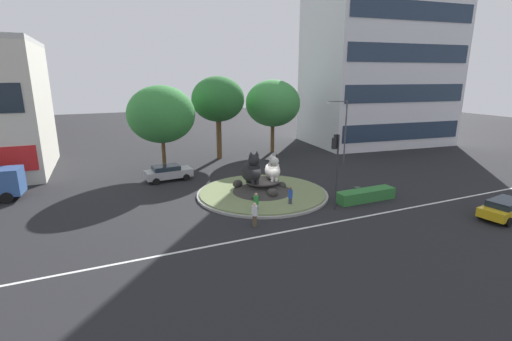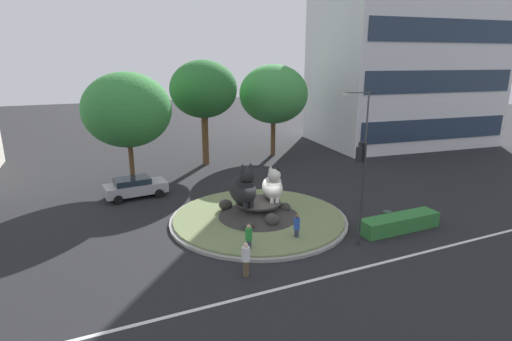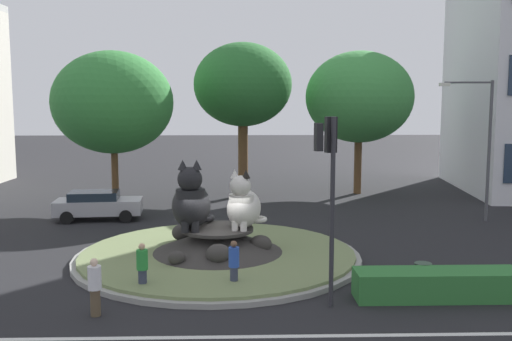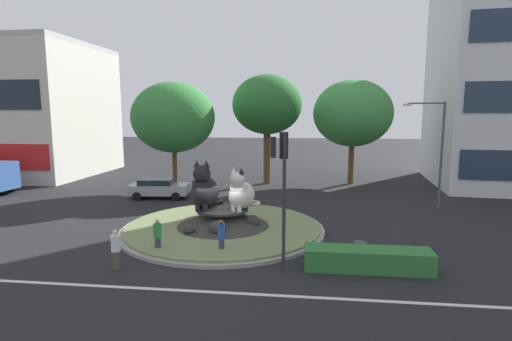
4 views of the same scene
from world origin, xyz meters
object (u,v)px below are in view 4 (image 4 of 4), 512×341
at_px(cat_statue_black, 204,190).
at_px(shophouse_block, 1,110).
at_px(pedestrian_green_shirt, 158,235).
at_px(litter_bin, 360,252).
at_px(broadleaf_tree_behind_island, 173,118).
at_px(streetlight_arm, 437,146).
at_px(hatchback_near_shophouse, 159,188).
at_px(traffic_light_mast, 282,171).
at_px(pedestrian_white_shirt, 116,249).
at_px(third_tree_left, 353,113).
at_px(pedestrian_blue_shirt, 221,236).
at_px(cat_statue_white, 241,194).
at_px(second_tree_near_tower, 267,105).

height_order(cat_statue_black, shophouse_block, shophouse_block).
distance_m(cat_statue_black, pedestrian_green_shirt, 4.26).
distance_m(cat_statue_black, litter_bin, 8.90).
height_order(broadleaf_tree_behind_island, streetlight_arm, broadleaf_tree_behind_island).
bearing_deg(hatchback_near_shophouse, traffic_light_mast, -57.52).
distance_m(streetlight_arm, pedestrian_white_shirt, 20.93).
xyz_separation_m(cat_statue_black, hatchback_near_shophouse, (-5.47, 7.60, -1.43)).
relative_size(traffic_light_mast, third_tree_left, 0.61).
distance_m(shophouse_block, pedestrian_green_shirt, 33.36).
bearing_deg(pedestrian_blue_shirt, broadleaf_tree_behind_island, -14.53).
bearing_deg(traffic_light_mast, third_tree_left, -24.99).
height_order(cat_statue_white, traffic_light_mast, traffic_light_mast).
height_order(second_tree_near_tower, third_tree_left, second_tree_near_tower).
xyz_separation_m(traffic_light_mast, pedestrian_blue_shirt, (-2.81, 1.62, -3.27)).
bearing_deg(litter_bin, shophouse_block, 147.52).
height_order(third_tree_left, litter_bin, third_tree_left).
xyz_separation_m(broadleaf_tree_behind_island, hatchback_near_shophouse, (-0.23, -3.19, -5.22)).
relative_size(second_tree_near_tower, litter_bin, 10.84).
height_order(traffic_light_mast, third_tree_left, third_tree_left).
bearing_deg(cat_statue_white, hatchback_near_shophouse, -120.63).
bearing_deg(broadleaf_tree_behind_island, pedestrian_blue_shirt, -64.42).
xyz_separation_m(traffic_light_mast, pedestrian_white_shirt, (-6.75, -0.61, -3.24)).
xyz_separation_m(traffic_light_mast, streetlight_arm, (9.64, 11.97, 0.08)).
bearing_deg(pedestrian_green_shirt, second_tree_near_tower, -173.33).
xyz_separation_m(second_tree_near_tower, pedestrian_white_shirt, (-4.35, -20.67, -6.20)).
bearing_deg(traffic_light_mast, second_tree_near_tower, -4.22).
relative_size(pedestrian_white_shirt, litter_bin, 1.87).
xyz_separation_m(cat_statue_white, pedestrian_blue_shirt, (-0.34, -3.70, -1.23)).
bearing_deg(third_tree_left, pedestrian_white_shirt, -119.08).
bearing_deg(pedestrian_green_shirt, pedestrian_white_shirt, -9.34).
xyz_separation_m(streetlight_arm, pedestrian_white_shirt, (-16.40, -12.58, -3.32)).
height_order(hatchback_near_shophouse, litter_bin, hatchback_near_shophouse).
height_order(pedestrian_green_shirt, litter_bin, pedestrian_green_shirt).
relative_size(cat_statue_black, litter_bin, 3.01).
distance_m(cat_statue_black, cat_statue_white, 2.01).
bearing_deg(cat_statue_black, broadleaf_tree_behind_island, -155.42).
relative_size(shophouse_block, pedestrian_blue_shirt, 12.62).
bearing_deg(litter_bin, traffic_light_mast, -157.84).
bearing_deg(third_tree_left, shophouse_block, 176.62).
bearing_deg(litter_bin, hatchback_near_shophouse, 139.08).
bearing_deg(pedestrian_white_shirt, litter_bin, 162.39).
height_order(cat_statue_white, shophouse_block, shophouse_block).
bearing_deg(second_tree_near_tower, cat_statue_black, -97.99).
bearing_deg(traffic_light_mast, cat_statue_black, 29.44).
bearing_deg(cat_statue_black, second_tree_near_tower, 170.72).
distance_m(streetlight_arm, hatchback_near_shophouse, 19.90).
relative_size(second_tree_near_tower, third_tree_left, 1.05).
bearing_deg(pedestrian_blue_shirt, litter_bin, -132.66).
distance_m(cat_statue_black, shophouse_block, 31.84).
xyz_separation_m(traffic_light_mast, third_tree_left, (5.17, 20.83, 2.22)).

